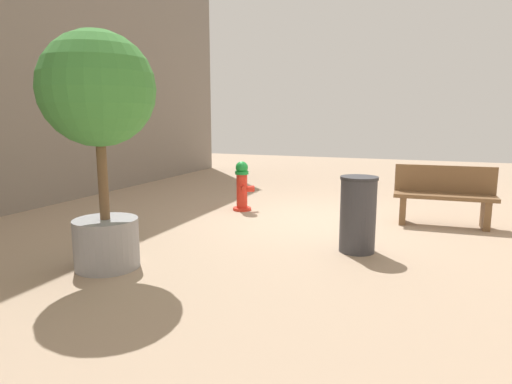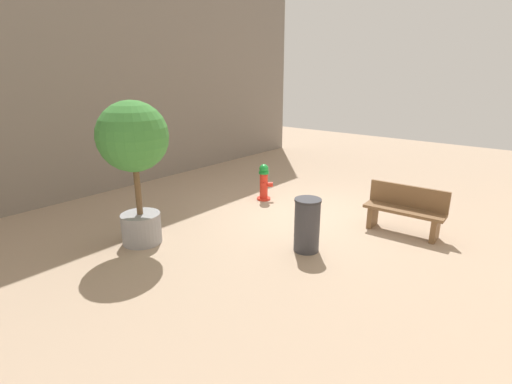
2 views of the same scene
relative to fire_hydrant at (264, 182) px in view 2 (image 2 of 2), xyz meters
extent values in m
plane|color=tan|center=(-1.44, 0.31, -0.46)|extent=(23.40, 23.40, 0.00)
cube|color=slate|center=(4.06, 3.01, 3.39)|extent=(0.70, 18.00, 7.69)
cylinder|color=red|center=(0.00, 0.00, -0.43)|extent=(0.34, 0.34, 0.05)
cylinder|color=red|center=(0.00, 0.00, -0.10)|extent=(0.20, 0.20, 0.63)
cylinder|color=#198C33|center=(0.00, 0.00, 0.25)|extent=(0.25, 0.25, 0.06)
sphere|color=#198C33|center=(0.00, 0.00, 0.34)|extent=(0.23, 0.23, 0.23)
cylinder|color=red|center=(0.09, -0.12, -0.02)|extent=(0.15, 0.16, 0.09)
cylinder|color=red|center=(-0.08, 0.12, -0.02)|extent=(0.15, 0.16, 0.09)
cylinder|color=red|center=(-0.13, -0.09, -0.06)|extent=(0.18, 0.18, 0.12)
cube|color=brown|center=(-4.06, -0.10, -0.23)|extent=(0.12, 0.40, 0.45)
cube|color=brown|center=(-2.84, -0.05, -0.23)|extent=(0.12, 0.40, 0.45)
cube|color=brown|center=(-3.45, -0.08, 0.02)|extent=(1.54, 0.51, 0.06)
cube|color=brown|center=(-3.45, -0.27, 0.27)|extent=(1.53, 0.13, 0.44)
cylinder|color=gray|center=(0.21, 3.47, -0.17)|extent=(0.73, 0.73, 0.57)
cylinder|color=brown|center=(0.21, 3.47, 0.65)|extent=(0.11, 0.11, 1.07)
sphere|color=#3D8438|center=(0.21, 3.47, 1.56)|extent=(1.25, 1.25, 1.25)
cylinder|color=#38383D|center=(-2.39, 1.80, 0.01)|extent=(0.46, 0.46, 0.94)
cylinder|color=#2C2C30|center=(-2.39, 1.80, 0.50)|extent=(0.48, 0.48, 0.04)
camera|label=1|loc=(-3.17, 7.36, 1.26)|focal=30.69mm
camera|label=2|loc=(-5.70, 7.29, 2.65)|focal=26.98mm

